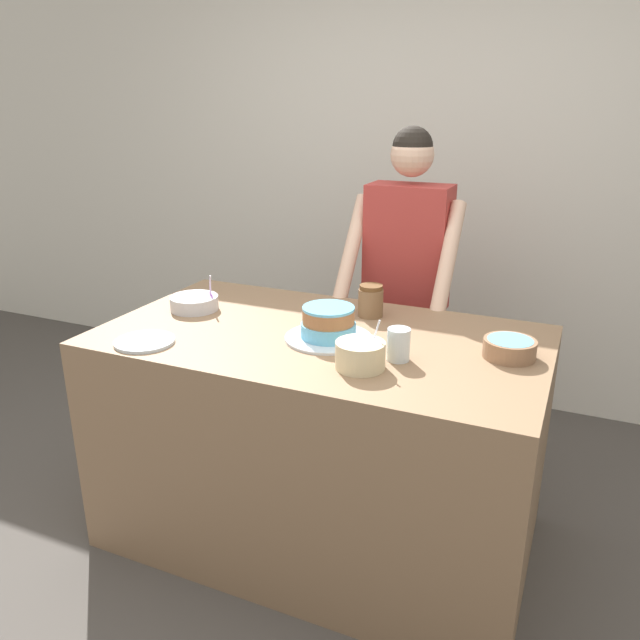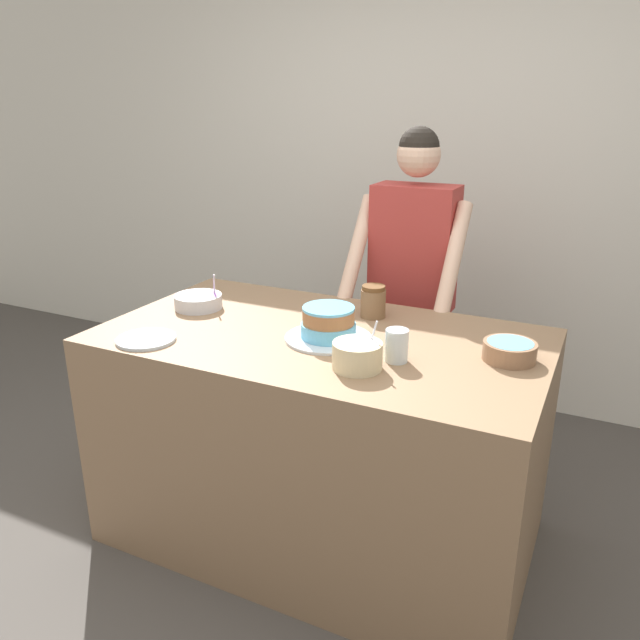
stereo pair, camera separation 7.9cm
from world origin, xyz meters
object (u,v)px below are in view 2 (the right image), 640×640
at_px(frosting_bowl_white, 357,354).
at_px(frosting_bowl_purple, 198,301).
at_px(person_baker, 412,269).
at_px(frosting_bowl_blue, 510,350).
at_px(stoneware_jar, 373,302).
at_px(drinking_glass, 397,345).
at_px(ceramic_plate, 146,339).
at_px(cake, 328,325).

bearing_deg(frosting_bowl_white, frosting_bowl_purple, 161.32).
bearing_deg(person_baker, frosting_bowl_white, -82.18).
bearing_deg(frosting_bowl_blue, stoneware_jar, 159.50).
xyz_separation_m(drinking_glass, stoneware_jar, (-0.24, 0.39, 0.01)).
bearing_deg(frosting_bowl_blue, person_baker, 129.29).
xyz_separation_m(frosting_bowl_blue, stoneware_jar, (-0.57, 0.21, 0.03)).
bearing_deg(ceramic_plate, frosting_bowl_white, 7.89).
bearing_deg(stoneware_jar, ceramic_plate, -136.54).
xyz_separation_m(cake, drinking_glass, (0.29, -0.08, 0.00)).
height_order(frosting_bowl_white, drinking_glass, frosting_bowl_white).
distance_m(person_baker, cake, 0.79).
xyz_separation_m(drinking_glass, ceramic_plate, (-0.88, -0.22, -0.05)).
bearing_deg(ceramic_plate, drinking_glass, 14.20).
distance_m(cake, frosting_bowl_blue, 0.64).
bearing_deg(drinking_glass, frosting_bowl_purple, 169.65).
bearing_deg(cake, frosting_bowl_white, -45.01).
relative_size(frosting_bowl_purple, stoneware_jar, 1.52).
distance_m(person_baker, drinking_glass, 0.90).
relative_size(drinking_glass, stoneware_jar, 0.85).
height_order(cake, frosting_bowl_white, frosting_bowl_white).
xyz_separation_m(frosting_bowl_white, ceramic_plate, (-0.79, -0.11, -0.04)).
relative_size(cake, stoneware_jar, 2.45).
xyz_separation_m(person_baker, frosting_bowl_blue, (0.57, -0.69, -0.05)).
height_order(frosting_bowl_purple, frosting_bowl_white, frosting_bowl_white).
distance_m(person_baker, ceramic_plate, 1.27).
bearing_deg(frosting_bowl_purple, cake, -7.79).
bearing_deg(stoneware_jar, person_baker, 89.22).
bearing_deg(frosting_bowl_white, person_baker, 97.82).
relative_size(person_baker, ceramic_plate, 7.45).
relative_size(person_baker, stoneware_jar, 12.30).
height_order(frosting_bowl_blue, drinking_glass, drinking_glass).
height_order(person_baker, frosting_bowl_white, person_baker).
bearing_deg(stoneware_jar, frosting_bowl_white, -74.28).
distance_m(person_baker, frosting_bowl_blue, 0.90).
bearing_deg(drinking_glass, person_baker, 104.78).
xyz_separation_m(frosting_bowl_purple, stoneware_jar, (0.70, 0.22, 0.03)).
relative_size(cake, frosting_bowl_purple, 1.61).
bearing_deg(frosting_bowl_purple, frosting_bowl_white, -18.68).
relative_size(frosting_bowl_purple, frosting_bowl_blue, 1.12).
height_order(frosting_bowl_blue, frosting_bowl_white, frosting_bowl_white).
bearing_deg(person_baker, cake, -94.47).
relative_size(frosting_bowl_blue, stoneware_jar, 1.36).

